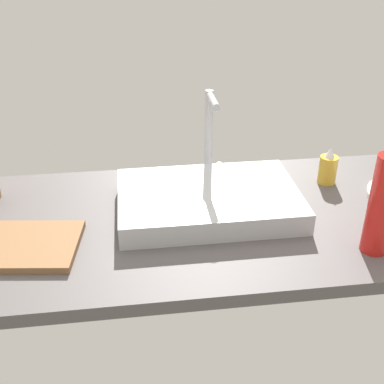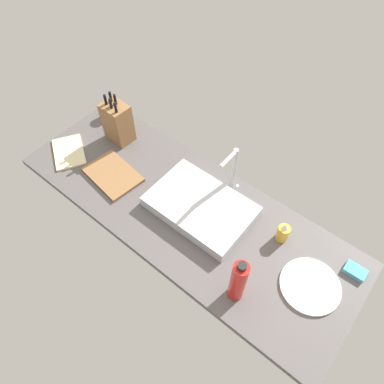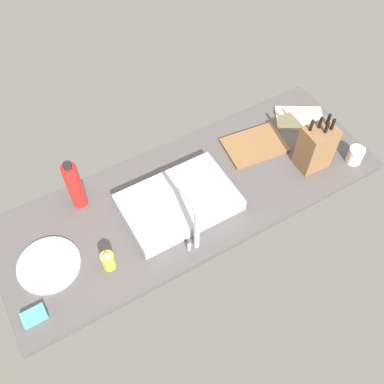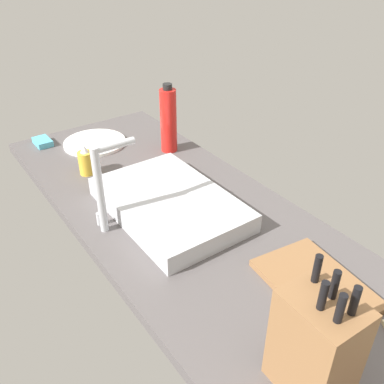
{
  "view_description": "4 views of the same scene",
  "coord_description": "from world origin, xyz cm",
  "px_view_note": "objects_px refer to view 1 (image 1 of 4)",
  "views": [
    {
      "loc": [
        -11.94,
        -109.75,
        73.67
      ],
      "look_at": [
        3.03,
        3.39,
        9.59
      ],
      "focal_mm": 45.94,
      "sensor_mm": 36.0,
      "label": 1
    },
    {
      "loc": [
        63.48,
        -71.51,
        143.64
      ],
      "look_at": [
        1.75,
        4.35,
        12.34
      ],
      "focal_mm": 32.77,
      "sensor_mm": 36.0,
      "label": 2
    },
    {
      "loc": [
        56.1,
        98.46,
        164.18
      ],
      "look_at": [
        0.71,
        3.22,
        8.75
      ],
      "focal_mm": 41.19,
      "sensor_mm": 36.0,
      "label": 3
    },
    {
      "loc": [
        -85.0,
        60.87,
        79.8
      ],
      "look_at": [
        4.95,
        -3.07,
        9.77
      ],
      "focal_mm": 39.43,
      "sensor_mm": 36.0,
      "label": 4
    }
  ],
  "objects_px": {
    "faucet": "(210,129)",
    "water_bottle": "(383,204)",
    "sink_basin": "(208,200)",
    "soap_bottle": "(328,168)",
    "cutting_board": "(19,246)"
  },
  "relations": [
    {
      "from": "faucet",
      "to": "water_bottle",
      "type": "xyz_separation_m",
      "value": [
        0.33,
        -0.43,
        -0.03
      ]
    },
    {
      "from": "sink_basin",
      "to": "soap_bottle",
      "type": "relative_size",
      "value": 4.28
    },
    {
      "from": "water_bottle",
      "to": "sink_basin",
      "type": "bearing_deg",
      "value": 147.32
    },
    {
      "from": "faucet",
      "to": "water_bottle",
      "type": "bearing_deg",
      "value": -52.32
    },
    {
      "from": "faucet",
      "to": "cutting_board",
      "type": "xyz_separation_m",
      "value": [
        -0.52,
        -0.31,
        -0.15
      ]
    },
    {
      "from": "cutting_board",
      "to": "soap_bottle",
      "type": "relative_size",
      "value": 2.54
    },
    {
      "from": "water_bottle",
      "to": "faucet",
      "type": "bearing_deg",
      "value": 127.68
    },
    {
      "from": "cutting_board",
      "to": "soap_bottle",
      "type": "distance_m",
      "value": 0.89
    },
    {
      "from": "sink_basin",
      "to": "water_bottle",
      "type": "relative_size",
      "value": 1.79
    },
    {
      "from": "cutting_board",
      "to": "sink_basin",
      "type": "bearing_deg",
      "value": 13.81
    },
    {
      "from": "faucet",
      "to": "soap_bottle",
      "type": "bearing_deg",
      "value": -13.58
    },
    {
      "from": "faucet",
      "to": "cutting_board",
      "type": "bearing_deg",
      "value": -148.88
    },
    {
      "from": "sink_basin",
      "to": "cutting_board",
      "type": "xyz_separation_m",
      "value": [
        -0.48,
        -0.12,
        -0.02
      ]
    },
    {
      "from": "cutting_board",
      "to": "soap_bottle",
      "type": "height_order",
      "value": "soap_bottle"
    },
    {
      "from": "soap_bottle",
      "to": "faucet",
      "type": "bearing_deg",
      "value": 166.42
    }
  ]
}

